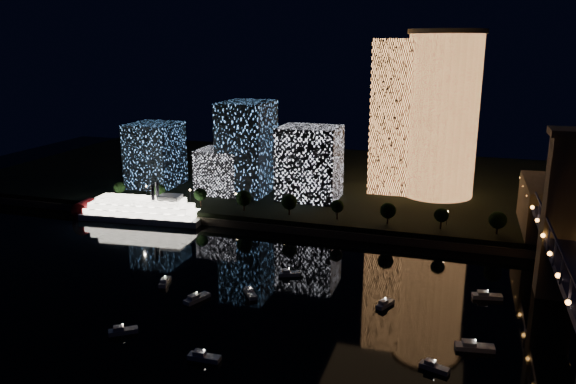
% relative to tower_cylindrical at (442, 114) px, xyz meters
% --- Properties ---
extents(ground, '(520.00, 520.00, 0.00)m').
position_rel_tower_cylindrical_xyz_m(ground, '(-25.56, -139.90, -42.14)').
color(ground, black).
rests_on(ground, ground).
extents(far_bank, '(420.00, 160.00, 5.00)m').
position_rel_tower_cylindrical_xyz_m(far_bank, '(-25.56, 20.10, -39.64)').
color(far_bank, black).
rests_on(far_bank, ground).
extents(seawall, '(420.00, 6.00, 3.00)m').
position_rel_tower_cylindrical_xyz_m(seawall, '(-25.56, -57.90, -40.64)').
color(seawall, '#6B5E4C').
rests_on(seawall, ground).
extents(tower_cylindrical, '(34.00, 34.00, 74.02)m').
position_rel_tower_cylindrical_xyz_m(tower_cylindrical, '(0.00, 0.00, 0.00)').
color(tower_cylindrical, '#F1934D').
rests_on(tower_cylindrical, far_bank).
extents(tower_rectangular, '(22.04, 22.04, 70.13)m').
position_rel_tower_cylindrical_xyz_m(tower_rectangular, '(-20.06, 1.92, -2.07)').
color(tower_rectangular, '#F1934D').
rests_on(tower_rectangular, far_bank).
extents(midrise_blocks, '(102.76, 27.95, 42.41)m').
position_rel_tower_cylindrical_xyz_m(midrise_blocks, '(-89.54, -23.63, -19.98)').
color(midrise_blocks, silver).
rests_on(midrise_blocks, far_bank).
extents(riverboat, '(57.91, 17.06, 17.20)m').
position_rel_tower_cylindrical_xyz_m(riverboat, '(-120.35, -63.02, -37.73)').
color(riverboat, silver).
rests_on(riverboat, ground).
extents(motorboats, '(102.50, 59.10, 2.78)m').
position_rel_tower_cylindrical_xyz_m(motorboats, '(-27.20, -125.22, -41.32)').
color(motorboats, silver).
rests_on(motorboats, ground).
extents(esplanade_trees, '(165.88, 6.59, 8.80)m').
position_rel_tower_cylindrical_xyz_m(esplanade_trees, '(-50.55, -51.90, -31.67)').
color(esplanade_trees, black).
rests_on(esplanade_trees, far_bank).
extents(street_lamps, '(132.70, 0.70, 5.65)m').
position_rel_tower_cylindrical_xyz_m(street_lamps, '(-59.56, -45.90, -33.11)').
color(street_lamps, black).
rests_on(street_lamps, far_bank).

